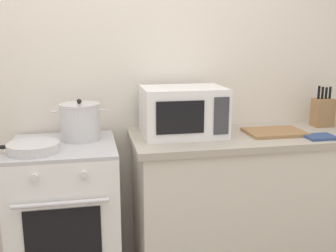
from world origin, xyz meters
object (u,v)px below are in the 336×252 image
Objects in this scene: frying_pan at (32,147)px; cutting_board at (275,132)px; oven_mitt at (320,137)px; microwave at (183,111)px; stock_pot at (80,122)px; stove at (67,219)px; knife_block at (323,112)px.

frying_pan is 1.46m from cutting_board.
oven_mitt is (0.22, -0.16, -0.00)m from cutting_board.
cutting_board reaches higher than oven_mitt.
microwave is at bearing 172.31° from cutting_board.
stock_pot is at bearing 41.40° from frying_pan.
cutting_board is (1.45, 0.13, -0.02)m from frying_pan.
stock_pot reaches higher than stove.
microwave is 2.78× the size of oven_mitt.
cutting_board is 2.00× the size of oven_mitt.
stock_pot is at bearing 169.92° from oven_mitt.
frying_pan is at bearing -138.60° from stock_pot.
knife_block is (1.72, 0.14, 0.56)m from stove.
stock_pot is 1.78× the size of oven_mitt.
frying_pan is 2.64× the size of oven_mitt.
microwave is at bearing -1.30° from stock_pot.
frying_pan is at bearing -174.98° from cutting_board.
cutting_board is at bearing 0.05° from stove.
cutting_board is at bearing -4.39° from stock_pot.
stock_pot is 0.68× the size of frying_pan.
cutting_board is (0.58, -0.08, -0.14)m from microwave.
stove is 2.56× the size of cutting_board.
stock_pot is at bearing -178.31° from knife_block.
frying_pan is (-0.25, -0.22, -0.08)m from stock_pot.
stove is at bearing -179.95° from cutting_board.
stove is 0.59m from stock_pot.
microwave reaches higher than frying_pan.
microwave is (0.87, 0.21, 0.12)m from frying_pan.
cutting_board reaches higher than stove.
knife_block is at bearing 1.69° from stock_pot.
knife_block is at bearing 56.40° from oven_mitt.
knife_block is (0.99, 0.06, -0.05)m from microwave.
microwave is 1.00m from knife_block.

